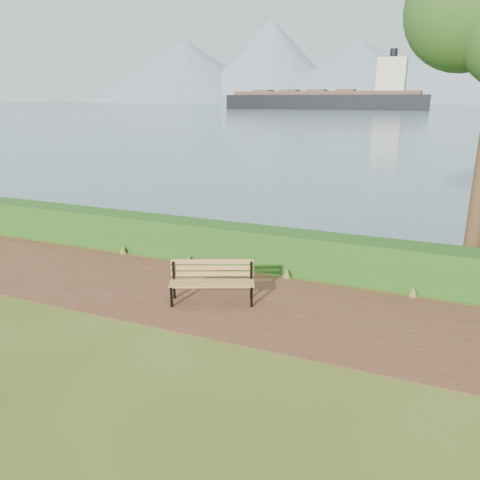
% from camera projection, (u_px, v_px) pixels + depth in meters
% --- Properties ---
extents(ground, '(140.00, 140.00, 0.00)m').
position_uv_depth(ground, '(189.00, 299.00, 10.16)').
color(ground, '#3F5618').
rests_on(ground, ground).
extents(path, '(40.00, 3.40, 0.01)m').
position_uv_depth(path, '(195.00, 294.00, 10.43)').
color(path, '#512E1C').
rests_on(path, ground).
extents(hedge, '(32.00, 0.85, 1.00)m').
position_uv_depth(hedge, '(235.00, 244.00, 12.31)').
color(hedge, '#194E16').
rests_on(hedge, ground).
extents(water, '(700.00, 510.00, 0.00)m').
position_uv_depth(water, '(432.00, 106.00, 239.75)').
color(water, slate).
rests_on(water, ground).
extents(mountains, '(585.00, 190.00, 70.00)m').
position_uv_depth(mountains, '(428.00, 66.00, 364.02)').
color(mountains, slate).
rests_on(mountains, ground).
extents(bench, '(1.84, 1.17, 0.90)m').
position_uv_depth(bench, '(212.00, 279.00, 9.95)').
color(bench, black).
rests_on(bench, ground).
extents(cargo_ship, '(73.38, 12.02, 22.25)m').
position_uv_depth(cargo_ship, '(330.00, 100.00, 170.95)').
color(cargo_ship, black).
rests_on(cargo_ship, ground).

